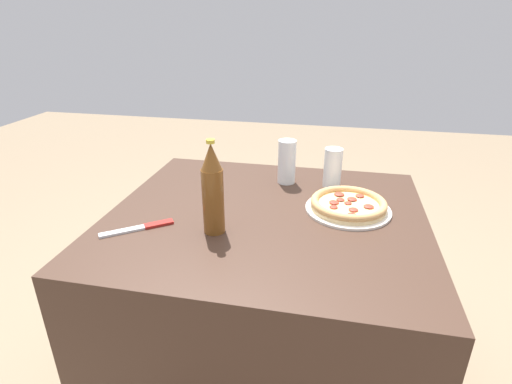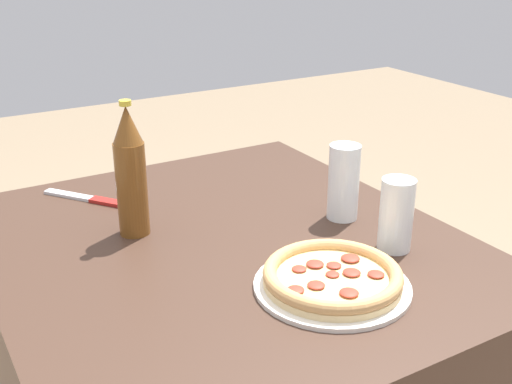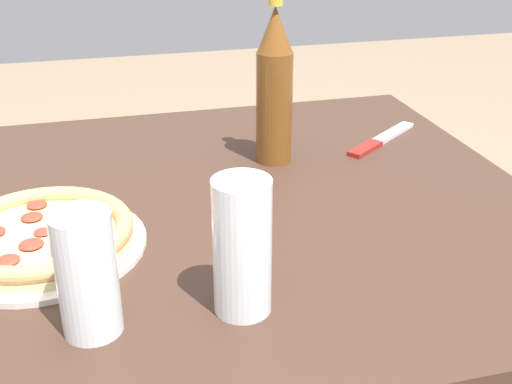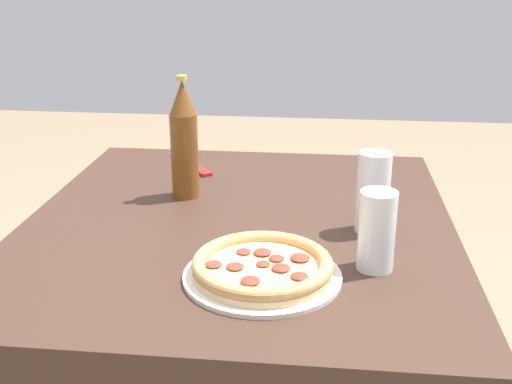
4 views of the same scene
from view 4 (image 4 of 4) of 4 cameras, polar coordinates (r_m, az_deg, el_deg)
table at (r=1.48m, az=-1.42°, el=-15.95°), size 0.96×0.86×0.75m
pizza_pepperoni at (r=1.06m, az=0.57°, el=-6.77°), size 0.26×0.26×0.04m
glass_red_wine at (r=1.09m, az=10.67°, el=-3.73°), size 0.06×0.06×0.14m
glass_orange_juice at (r=1.24m, az=10.35°, el=-0.38°), size 0.06×0.06×0.16m
beer_bottle at (r=1.40m, az=-6.42°, el=4.55°), size 0.06×0.06×0.27m
knife at (r=1.63m, az=-5.74°, el=2.38°), size 0.18×0.14×0.01m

